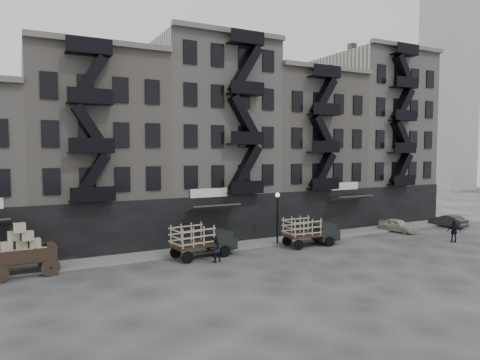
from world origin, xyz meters
name	(u,v)px	position (x,y,z in m)	size (l,w,h in m)	color
ground	(262,256)	(0.00, 0.00, 0.00)	(140.00, 140.00, 0.00)	#38383A
sidewalk	(238,245)	(0.00, 3.75, 0.07)	(55.00, 2.50, 0.15)	slate
building_midwest	(94,153)	(-10.00, 9.83, 7.50)	(10.00, 11.35, 16.20)	gray
building_center	(208,141)	(0.00, 9.82, 8.50)	(10.00, 11.35, 18.20)	gray
building_mideast	(297,152)	(10.00, 9.83, 7.50)	(10.00, 11.35, 16.20)	gray
building_east	(370,139)	(20.00, 9.82, 9.00)	(10.00, 11.35, 19.20)	gray
lamp_post	(277,211)	(3.00, 2.60, 2.78)	(0.36, 0.36, 4.28)	black
distant_tower	(451,16)	(60.00, 30.00, 33.76)	(8.00, 8.00, 66.00)	gray
wagon	(21,246)	(-15.49, 2.61, 1.88)	(4.02, 2.36, 3.29)	black
stake_truck_west	(202,238)	(-3.88, 1.80, 1.38)	(5.02, 2.52, 2.42)	black
stake_truck_east	(310,229)	(5.23, 1.19, 1.33)	(4.74, 2.14, 2.34)	black
car_east	(398,225)	(16.14, 2.16, 0.62)	(1.46, 3.63, 1.24)	#B7B4A4
car_far	(448,221)	(22.77, 1.74, 0.61)	(1.29, 3.70, 1.22)	#272729
pedestrian_mid	(215,250)	(-3.63, 0.14, 0.87)	(0.85, 0.66, 1.74)	black
policeman	(454,232)	(16.69, -3.33, 0.91)	(1.06, 0.44, 1.81)	black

